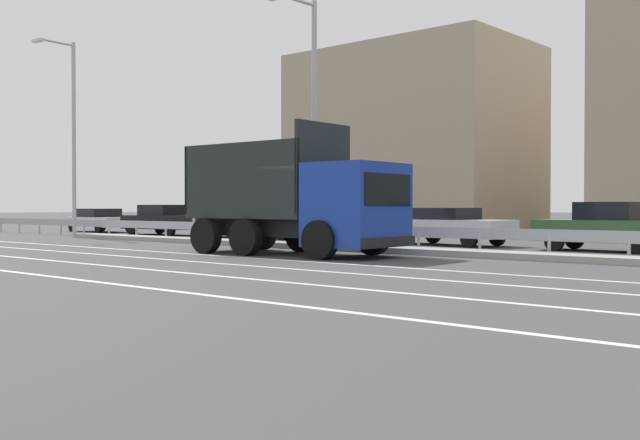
% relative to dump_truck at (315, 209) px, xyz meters
% --- Properties ---
extents(ground_plane, '(320.00, 320.00, 0.00)m').
position_rel_dump_truck_xyz_m(ground_plane, '(-0.91, -0.01, -1.34)').
color(ground_plane, '#424244').
extents(lane_strip_0, '(55.70, 0.16, 0.01)m').
position_rel_dump_truck_xyz_m(lane_strip_0, '(-0.90, -1.84, -1.34)').
color(lane_strip_0, silver).
rests_on(lane_strip_0, ground_plane).
extents(lane_strip_1, '(55.70, 0.16, 0.01)m').
position_rel_dump_truck_xyz_m(lane_strip_1, '(-0.90, -3.76, -1.34)').
color(lane_strip_1, silver).
rests_on(lane_strip_1, ground_plane).
extents(lane_strip_2, '(55.70, 0.16, 0.01)m').
position_rel_dump_truck_xyz_m(lane_strip_2, '(-0.90, -5.97, -1.34)').
color(lane_strip_2, silver).
rests_on(lane_strip_2, ground_plane).
extents(lane_strip_3, '(55.70, 0.16, 0.01)m').
position_rel_dump_truck_xyz_m(lane_strip_3, '(-0.90, -8.25, -1.34)').
color(lane_strip_3, silver).
rests_on(lane_strip_3, ground_plane).
extents(median_island, '(30.64, 1.10, 0.18)m').
position_rel_dump_truck_xyz_m(median_island, '(-0.91, 2.54, -1.25)').
color(median_island, gray).
rests_on(median_island, ground_plane).
extents(median_guardrail, '(55.70, 0.09, 0.78)m').
position_rel_dump_truck_xyz_m(median_guardrail, '(-0.91, 3.47, -0.77)').
color(median_guardrail, '#9EA0A5').
rests_on(median_guardrail, ground_plane).
extents(dump_truck, '(6.93, 3.02, 3.77)m').
position_rel_dump_truck_xyz_m(dump_truck, '(0.00, 0.00, 0.00)').
color(dump_truck, '#19389E').
rests_on(dump_truck, ground_plane).
extents(median_road_sign, '(0.72, 0.16, 2.22)m').
position_rel_dump_truck_xyz_m(median_road_sign, '(-5.03, 2.54, -0.18)').
color(median_road_sign, white).
rests_on(median_road_sign, ground_plane).
extents(street_lamp_0, '(0.71, 2.00, 8.95)m').
position_rel_dump_truck_xyz_m(street_lamp_0, '(-17.10, 2.37, 3.59)').
color(street_lamp_0, '#ADADB2').
rests_on(street_lamp_0, ground_plane).
extents(street_lamp_1, '(0.70, 1.91, 8.16)m').
position_rel_dump_truck_xyz_m(street_lamp_1, '(-2.25, 2.35, 3.18)').
color(street_lamp_1, '#ADADB2').
rests_on(street_lamp_1, ground_plane).
extents(parked_car_0, '(4.93, 2.26, 1.29)m').
position_rel_dump_truck_xyz_m(parked_car_0, '(-22.44, 7.23, -0.67)').
color(parked_car_0, silver).
rests_on(parked_car_0, ground_plane).
extents(parked_car_1, '(4.68, 2.19, 1.49)m').
position_rel_dump_truck_xyz_m(parked_car_1, '(-16.06, 6.80, -0.59)').
color(parked_car_1, black).
rests_on(parked_car_1, ground_plane).
extents(parked_car_2, '(4.29, 2.03, 1.52)m').
position_rel_dump_truck_xyz_m(parked_car_2, '(-10.89, 7.04, -0.58)').
color(parked_car_2, '#A3A3A8').
rests_on(parked_car_2, ground_plane).
extents(parked_car_3, '(4.64, 1.86, 1.55)m').
position_rel_dump_truck_xyz_m(parked_car_3, '(-5.97, 7.03, -0.56)').
color(parked_car_3, '#B27A14').
rests_on(parked_car_3, ground_plane).
extents(parked_car_4, '(4.60, 2.19, 1.36)m').
position_rel_dump_truck_xyz_m(parked_car_4, '(-0.15, 7.47, -0.64)').
color(parked_car_4, silver).
rests_on(parked_car_4, ground_plane).
extents(parked_car_5, '(4.13, 1.84, 1.54)m').
position_rel_dump_truck_xyz_m(parked_car_5, '(5.48, 7.45, -0.58)').
color(parked_car_5, '#335B33').
rests_on(parked_car_5, ground_plane).
extents(background_building_0, '(14.40, 9.51, 11.36)m').
position_rel_dump_truck_xyz_m(background_building_0, '(-13.21, 24.31, 4.34)').
color(background_building_0, tan).
rests_on(background_building_0, ground_plane).
extents(church_tower, '(3.60, 3.60, 10.95)m').
position_rel_dump_truck_xyz_m(church_tower, '(-2.85, 33.21, 3.55)').
color(church_tower, silver).
rests_on(church_tower, ground_plane).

